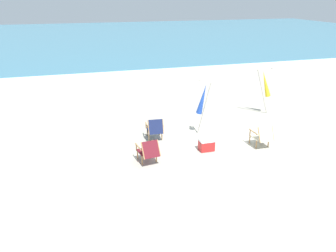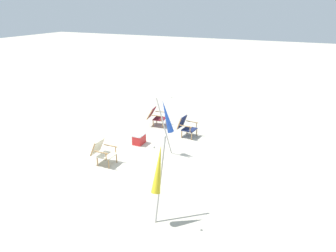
# 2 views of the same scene
# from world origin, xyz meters

# --- Properties ---
(ground_plane) EXTENTS (80.00, 80.00, 0.00)m
(ground_plane) POSITION_xyz_m (0.00, 0.00, 0.00)
(ground_plane) COLOR #B7AF9E
(beach_chair_far_center) EXTENTS (0.67, 0.83, 0.78)m
(beach_chair_far_center) POSITION_xyz_m (-2.76, -1.17, 0.42)
(beach_chair_far_center) COLOR maroon
(beach_chair_far_center) RESTS_ON ground
(beach_chair_mid_center) EXTENTS (0.64, 0.73, 0.81)m
(beach_chair_mid_center) POSITION_xyz_m (-2.15, 0.46, 0.43)
(beach_chair_mid_center) COLOR #19234C
(beach_chair_mid_center) RESTS_ON ground
(beach_chair_back_right) EXTENTS (0.61, 0.73, 0.80)m
(beach_chair_back_right) POSITION_xyz_m (1.19, -1.12, 0.43)
(beach_chair_back_right) COLOR beige
(beach_chair_back_right) RESTS_ON ground
(umbrella_furled_blue) EXTENTS (0.43, 0.60, 2.07)m
(umbrella_furled_blue) POSITION_xyz_m (-0.39, 0.45, 1.35)
(umbrella_furled_blue) COLOR #B7B2A8
(umbrella_furled_blue) RESTS_ON ground
(umbrella_furled_yellow) EXTENTS (0.79, 0.27, 2.02)m
(umbrella_furled_yellow) POSITION_xyz_m (3.00, 1.84, 1.32)
(umbrella_furled_yellow) COLOR #B7B2A8
(umbrella_furled_yellow) RESTS_ON ground
(cooler_box) EXTENTS (0.49, 0.35, 0.40)m
(cooler_box) POSITION_xyz_m (-0.72, -0.85, 0.20)
(cooler_box) COLOR red
(cooler_box) RESTS_ON ground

